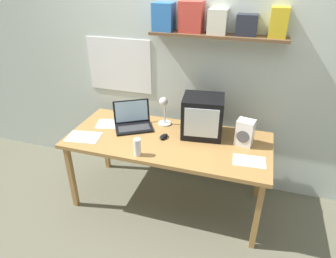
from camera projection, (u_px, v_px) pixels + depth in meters
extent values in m
plane|color=#656350|center=(168.00, 199.00, 3.04)|extent=(12.00, 12.00, 0.00)
cube|color=silver|center=(184.00, 60.00, 2.85)|extent=(5.60, 0.06, 2.60)
cube|color=white|center=(119.00, 65.00, 3.05)|extent=(0.69, 0.01, 0.54)
cube|color=brown|center=(217.00, 36.00, 2.54)|extent=(1.18, 0.18, 0.02)
cube|color=#2D6CBD|center=(164.00, 17.00, 2.62)|extent=(0.18, 0.15, 0.23)
cube|color=#C23D32|center=(191.00, 17.00, 2.56)|extent=(0.20, 0.14, 0.25)
cube|color=beige|center=(218.00, 21.00, 2.51)|extent=(0.16, 0.15, 0.20)
cube|color=#232731|center=(247.00, 25.00, 2.46)|extent=(0.17, 0.13, 0.17)
cube|color=gold|center=(279.00, 22.00, 2.38)|extent=(0.14, 0.13, 0.23)
cube|color=#AA7B42|center=(168.00, 140.00, 2.70)|extent=(1.82, 0.80, 0.03)
cube|color=#AA7B42|center=(72.00, 177.00, 2.82)|extent=(0.04, 0.05, 0.68)
cube|color=#AA7B42|center=(257.00, 216.00, 2.37)|extent=(0.04, 0.05, 0.68)
cube|color=#AA7B42|center=(106.00, 142.00, 3.38)|extent=(0.04, 0.05, 0.68)
cube|color=#AA7B42|center=(260.00, 168.00, 2.94)|extent=(0.04, 0.05, 0.68)
cube|color=black|center=(203.00, 116.00, 2.68)|extent=(0.39, 0.35, 0.37)
cube|color=silver|center=(201.00, 123.00, 2.54)|extent=(0.29, 0.05, 0.27)
cube|color=black|center=(134.00, 128.00, 2.85)|extent=(0.41, 0.37, 0.02)
cube|color=#38383A|center=(134.00, 128.00, 2.84)|extent=(0.32, 0.26, 0.00)
cube|color=black|center=(132.00, 111.00, 2.91)|extent=(0.33, 0.22, 0.22)
cube|color=#A7D0EF|center=(132.00, 111.00, 2.91)|extent=(0.29, 0.20, 0.20)
cylinder|color=silver|center=(165.00, 123.00, 2.94)|extent=(0.13, 0.13, 0.01)
cylinder|color=silver|center=(165.00, 111.00, 2.88)|extent=(0.02, 0.02, 0.24)
sphere|color=silver|center=(164.00, 102.00, 2.78)|extent=(0.08, 0.08, 0.08)
cylinder|color=white|center=(137.00, 147.00, 2.43)|extent=(0.06, 0.06, 0.15)
cylinder|color=#4CC656|center=(137.00, 149.00, 2.44)|extent=(0.05, 0.05, 0.11)
cube|color=white|center=(245.00, 132.00, 2.56)|extent=(0.16, 0.14, 0.23)
cylinder|color=#4C4C51|center=(243.00, 137.00, 2.52)|extent=(0.11, 0.03, 0.11)
ellipsoid|color=black|center=(164.00, 136.00, 2.70)|extent=(0.08, 0.12, 0.03)
cube|color=silver|center=(108.00, 124.00, 2.95)|extent=(0.26, 0.25, 0.00)
cube|color=white|center=(84.00, 137.00, 2.72)|extent=(0.33, 0.25, 0.00)
cube|color=white|center=(249.00, 161.00, 2.38)|extent=(0.27, 0.19, 0.00)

